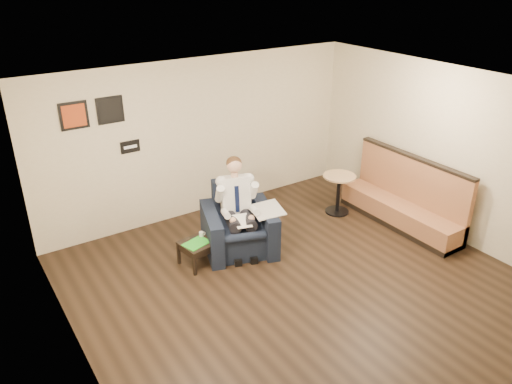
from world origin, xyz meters
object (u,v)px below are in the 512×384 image
armchair (239,220)px  banquette (402,193)px  green_folder (196,243)px  coffee_mug (201,234)px  smartphone (194,238)px  cafe_table (338,194)px  seated_man (240,213)px  side_table (198,253)px

armchair → banquette: banquette is taller
green_folder → coffee_mug: coffee_mug is taller
coffee_mug → banquette: (3.42, -0.93, 0.18)m
banquette → armchair: bearing=163.2°
smartphone → cafe_table: cafe_table is taller
coffee_mug → green_folder: bearing=-138.0°
seated_man → cafe_table: size_ratio=1.93×
seated_man → smartphone: size_ratio=11.95×
coffee_mug → side_table: bearing=-138.0°
seated_man → cafe_table: seated_man is taller
side_table → cafe_table: 2.96m
seated_man → banquette: bearing=4.7°
smartphone → cafe_table: size_ratio=0.16×
seated_man → green_folder: (-0.74, 0.07, -0.32)m
smartphone → cafe_table: (2.93, -0.01, -0.02)m
smartphone → armchair: bearing=-6.3°
green_folder → coffee_mug: (0.16, 0.14, 0.04)m
banquette → side_table: bearing=167.2°
armchair → cafe_table: armchair is taller
smartphone → side_table: bearing=-97.4°
seated_man → banquette: (2.84, -0.72, -0.11)m
armchair → smartphone: bearing=-169.0°
cafe_table → side_table: bearing=-177.5°
side_table → smartphone: 0.24m
cafe_table → seated_man: bearing=-174.4°
side_table → coffee_mug: bearing=42.0°
coffee_mug → banquette: 3.55m
side_table → banquette: 3.68m
green_folder → cafe_table: cafe_table is taller
armchair → green_folder: size_ratio=2.80×
coffee_mug → armchair: bearing=-7.8°
armchair → side_table: armchair is taller
side_table → coffee_mug: size_ratio=5.79×
seated_man → side_table: seated_man is taller
seated_man → cafe_table: (2.23, 0.22, -0.34)m
armchair → banquette: bearing=2.1°
seated_man → green_folder: bearing=-166.5°
seated_man → cafe_table: bearing=24.5°
armchair → smartphone: (-0.74, 0.10, -0.13)m
coffee_mug → cafe_table: 2.82m
side_table → banquette: size_ratio=0.20×
armchair → green_folder: 0.80m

